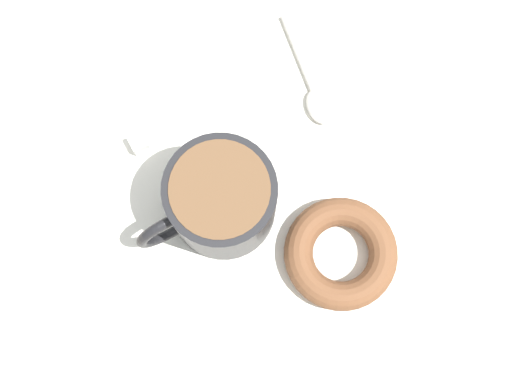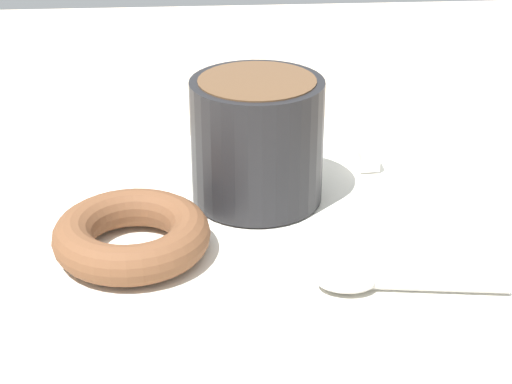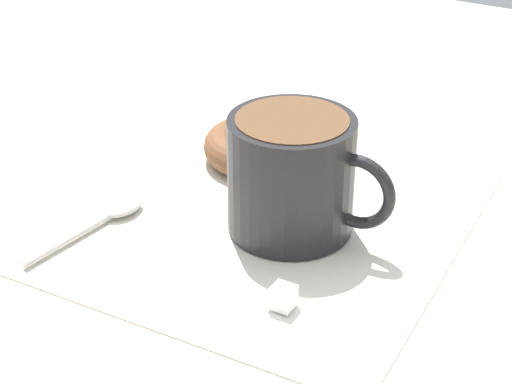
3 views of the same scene
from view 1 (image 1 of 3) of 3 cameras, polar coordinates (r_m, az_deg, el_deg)
name	(u,v)px [view 1 (image 1 of 3)]	position (r cm, az deg, el deg)	size (l,w,h in cm)	color
ground_plane	(280,216)	(66.96, 1.91, -1.93)	(120.00, 120.00, 2.00)	beige
napkin	(256,197)	(66.09, 0.00, -0.38)	(30.95, 30.95, 0.30)	white
coffee_cup	(220,200)	(61.18, -2.90, -0.67)	(9.45, 12.92, 9.06)	black
donut	(341,254)	(64.24, 6.80, -4.91)	(10.22, 10.22, 2.62)	brown
spoon	(314,93)	(68.42, 4.67, 7.88)	(11.74, 3.00, 0.90)	#B7B2A8
sugar_cube	(139,143)	(67.22, -9.35, 3.87)	(1.53, 1.53, 1.53)	white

